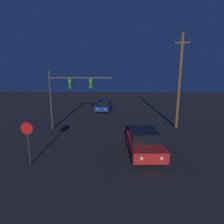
{
  "coord_description": "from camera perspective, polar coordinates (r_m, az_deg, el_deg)",
  "views": [
    {
      "loc": [
        0.72,
        0.43,
        4.93
      ],
      "look_at": [
        0.0,
        13.92,
        2.25
      ],
      "focal_mm": 28.0,
      "sensor_mm": 36.0,
      "label": 1
    }
  ],
  "objects": [
    {
      "name": "car_near",
      "position": [
        11.73,
        10.38,
        -9.57
      ],
      "size": [
        2.2,
        4.37,
        1.56
      ],
      "rotation": [
        0.0,
        0.0,
        3.21
      ],
      "color": "#B21E1E",
      "rests_on": "ground_plane"
    },
    {
      "name": "car_far",
      "position": [
        25.81,
        -2.65,
        2.02
      ],
      "size": [
        2.25,
        4.38,
        1.56
      ],
      "rotation": [
        0.0,
        0.0,
        3.07
      ],
      "color": "navy",
      "rests_on": "ground_plane"
    },
    {
      "name": "traffic_signal_mast",
      "position": [
        16.98,
        -14.43,
        7.0
      ],
      "size": [
        5.92,
        0.3,
        5.56
      ],
      "color": "#2D2D2D",
      "rests_on": "ground_plane"
    },
    {
      "name": "stop_sign",
      "position": [
        10.93,
        -25.84,
        -6.92
      ],
      "size": [
        0.69,
        0.07,
        2.5
      ],
      "color": "#2D2D2D",
      "rests_on": "ground_plane"
    },
    {
      "name": "utility_pole",
      "position": [
        18.17,
        21.14,
        9.46
      ],
      "size": [
        1.33,
        0.28,
        8.96
      ],
      "color": "brown",
      "rests_on": "ground_plane"
    }
  ]
}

